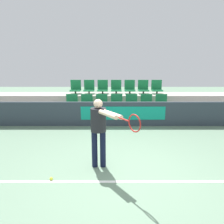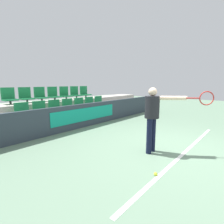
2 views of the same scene
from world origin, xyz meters
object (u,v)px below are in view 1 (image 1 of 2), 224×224
Objects in this scene: stadium_chair_0 at (71,103)px; stadium_chair_1 at (86,103)px; stadium_chair_11 at (129,88)px; stadium_chair_6 at (161,103)px; stadium_chair_9 at (102,88)px; tennis_player at (99,126)px; stadium_chair_13 at (156,88)px; tennis_ball at (50,179)px; stadium_chair_2 at (101,103)px; stadium_chair_4 at (131,103)px; stadium_chair_3 at (116,103)px; stadium_chair_5 at (146,103)px; stadium_chair_12 at (143,88)px; stadium_chair_7 at (75,88)px; stadium_chair_8 at (88,88)px; stadium_chair_10 at (115,88)px.

stadium_chair_1 is at bearing 0.00° from stadium_chair_0.
stadium_chair_6 is at bearing -41.51° from stadium_chair_11.
tennis_player is at bearing -88.28° from stadium_chair_9.
stadium_chair_13 is at bearing 0.00° from stadium_chair_9.
tennis_player is at bearing -71.31° from stadium_chair_0.
stadium_chair_1 is 4.54m from tennis_ball.
stadium_chair_0 and stadium_chair_2 have the same top height.
stadium_chair_1 is 1.00× the size of stadium_chair_4.
stadium_chair_1 is 3.17m from stadium_chair_13.
stadium_chair_3 is 1.00× the size of stadium_chair_13.
stadium_chair_5 is 1.00× the size of stadium_chair_9.
stadium_chair_2 is 1.78m from stadium_chair_5.
stadium_chair_6 is 1.00× the size of stadium_chair_9.
stadium_chair_9 and stadium_chair_11 have the same top height.
stadium_chair_3 is 1.00× the size of stadium_chair_12.
stadium_chair_12 is at bearing 0.00° from stadium_chair_9.
stadium_chair_7 is at bearing 119.46° from stadium_chair_1.
tennis_player is (-0.44, -3.94, 0.27)m from stadium_chair_3.
stadium_chair_2 is 1.00× the size of stadium_chair_11.
stadium_chair_12 is at bearing 180.00° from stadium_chair_13.
stadium_chair_2 and stadium_chair_5 have the same top height.
stadium_chair_12 reaches higher than stadium_chair_4.
stadium_chair_4 is at bearing -119.46° from stadium_chair_12.
stadium_chair_4 is (2.37, 0.00, 0.00)m from stadium_chair_0.
stadium_chair_12 is at bearing 0.00° from stadium_chair_8.
tennis_ball is at bearing -86.31° from stadium_chair_7.
stadium_chair_2 is 3.95m from tennis_player.
stadium_chair_6 is at bearing 0.00° from stadium_chair_1.
stadium_chair_1 is at bearing -156.13° from stadium_chair_12.
stadium_chair_8 is (-2.96, 1.05, 0.46)m from stadium_chair_6.
stadium_chair_11 is (0.59, 0.00, 0.00)m from stadium_chair_10.
stadium_chair_7 is (0.00, 1.05, 0.46)m from stadium_chair_0.
stadium_chair_10 is 5.82m from tennis_ball.
stadium_chair_1 is 1.18m from stadium_chair_3.
stadium_chair_0 is 1.00× the size of stadium_chair_1.
stadium_chair_11 is at bearing 23.87° from stadium_chair_0.
stadium_chair_8 reaches higher than stadium_chair_1.
stadium_chair_1 is at bearing -119.46° from stadium_chair_9.
stadium_chair_12 is at bearing 41.51° from stadium_chair_3.
stadium_chair_10 is at bearing 75.60° from tennis_ball.
stadium_chair_10 is 0.38× the size of tennis_player.
stadium_chair_6 is 1.65m from stadium_chair_11.
stadium_chair_8 is at bearing 0.00° from stadium_chair_7.
stadium_chair_2 is 2.37m from stadium_chair_6.
stadium_chair_9 reaches higher than stadium_chair_5.
stadium_chair_7 is 8.92× the size of tennis_ball.
stadium_chair_0 is 4.54m from tennis_ball.
stadium_chair_6 is at bearing -23.87° from stadium_chair_9.
stadium_chair_9 and stadium_chair_12 have the same top height.
stadium_chair_7 is at bearing 156.13° from stadium_chair_4.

